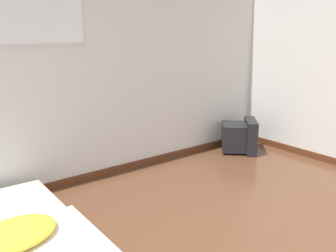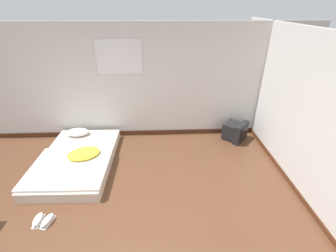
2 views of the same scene
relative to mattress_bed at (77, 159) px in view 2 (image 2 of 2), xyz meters
name	(u,v)px [view 2 (image 2 of 2)]	position (x,y,z in m)	size (l,w,h in m)	color
ground_plane	(119,234)	(1.08, -1.62, -0.13)	(20.00, 20.00, 0.00)	brown
wall_back	(132,84)	(1.07, 1.22, 1.16)	(8.35, 0.08, 2.60)	silver
mattress_bed	(77,159)	(0.00, 0.00, 0.00)	(1.44, 2.12, 0.35)	beige
crt_tv	(235,131)	(3.50, 0.83, 0.09)	(0.65, 0.65, 0.46)	black
sneaker_pair	(43,220)	(-0.10, -1.39, -0.08)	(0.30, 0.29, 0.10)	silver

